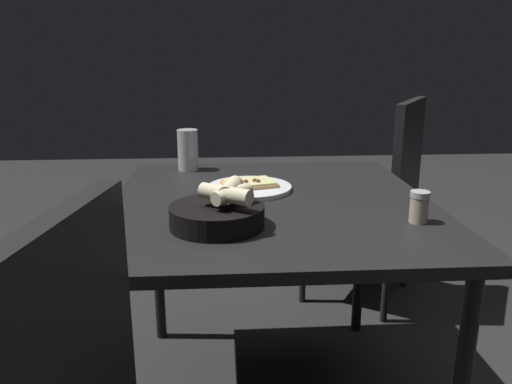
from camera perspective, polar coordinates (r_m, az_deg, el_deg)
dining_table at (r=1.50m, az=1.77°, el=-3.17°), size 1.00×0.93×0.71m
pizza_plate at (r=1.59m, az=-0.74°, el=0.58°), size 0.26×0.26×0.04m
bread_basket at (r=1.26m, az=-4.19°, el=-2.32°), size 0.24×0.24×0.11m
beer_glass at (r=1.86m, az=-7.65°, el=4.47°), size 0.07×0.07×0.15m
pepper_shaker at (r=1.35m, az=17.85°, el=-1.79°), size 0.05×0.05×0.08m
chair_near at (r=2.32m, az=13.67°, el=0.26°), size 0.61×0.61×0.93m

